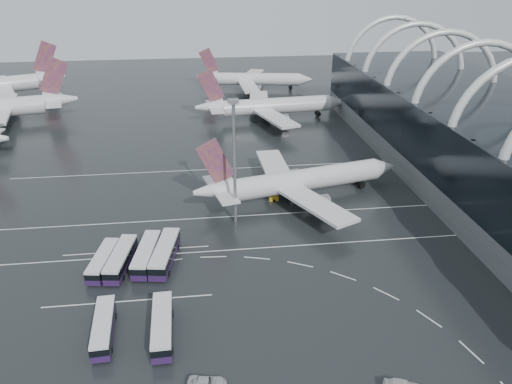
{
  "coord_description": "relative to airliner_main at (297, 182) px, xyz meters",
  "views": [
    {
      "loc": [
        -11.15,
        -85.76,
        51.75
      ],
      "look_at": [
        0.69,
        9.21,
        7.0
      ],
      "focal_mm": 35.0,
      "sensor_mm": 36.0,
      "label": 1
    }
  ],
  "objects": [
    {
      "name": "jet_remote_far",
      "position": [
        -99.41,
        107.26,
        1.26
      ],
      "size": [
        48.52,
        39.56,
        21.88
      ],
      "rotation": [
        0.0,
        0.0,
        3.54
      ],
      "color": "silver",
      "rests_on": "ground"
    },
    {
      "name": "lane_marking_far",
      "position": [
        -11.57,
        20.63,
        -4.38
      ],
      "size": [
        120.0,
        0.25,
        0.01
      ],
      "primitive_type": "cube",
      "color": "white",
      "rests_on": "ground"
    },
    {
      "name": "gse_cart_belly_b",
      "position": [
        11.09,
        12.97,
        -3.82
      ],
      "size": [
        2.06,
        1.22,
        1.12
      ],
      "primitive_type": "cube",
      "color": "slate",
      "rests_on": "ground"
    },
    {
      "name": "bus_bay_line_north",
      "position": [
        -35.57,
        -19.37,
        -4.38
      ],
      "size": [
        28.0,
        0.25,
        0.01
      ],
      "primitive_type": "cube",
      "color": "white",
      "rests_on": "ground"
    },
    {
      "name": "bus_row_near_b",
      "position": [
        -37.78,
        -24.83,
        -2.61
      ],
      "size": [
        4.94,
        13.38,
        3.22
      ],
      "rotation": [
        0.0,
        0.0,
        1.41
      ],
      "color": "#1F1239",
      "rests_on": "ground"
    },
    {
      "name": "ground",
      "position": [
        -11.57,
        -19.37,
        -4.38
      ],
      "size": [
        420.0,
        420.0,
        0.0
      ],
      "primitive_type": "plane",
      "color": "black",
      "rests_on": "ground"
    },
    {
      "name": "lane_marking_mid",
      "position": [
        -11.57,
        -7.37,
        -4.38
      ],
      "size": [
        120.0,
        0.25,
        0.01
      ],
      "primitive_type": "cube",
      "color": "white",
      "rests_on": "ground"
    },
    {
      "name": "bus_row_near_a",
      "position": [
        -40.99,
        -24.84,
        -2.75
      ],
      "size": [
        4.61,
        12.33,
        2.97
      ],
      "rotation": [
        0.0,
        0.0,
        1.41
      ],
      "color": "#1F1239",
      "rests_on": "ground"
    },
    {
      "name": "bus_row_far_a",
      "position": [
        -38.14,
        -43.56,
        -2.74
      ],
      "size": [
        3.44,
        12.29,
        2.99
      ],
      "rotation": [
        0.0,
        0.0,
        1.63
      ],
      "color": "#1F1239",
      "rests_on": "ground"
    },
    {
      "name": "floodlight_mast",
      "position": [
        -15.31,
        -9.75,
        12.58
      ],
      "size": [
        2.07,
        2.07,
        26.96
      ],
      "color": "gray",
      "rests_on": "ground"
    },
    {
      "name": "gse_cart_belly_c",
      "position": [
        -5.44,
        -0.4,
        -3.79
      ],
      "size": [
        2.17,
        1.28,
        1.18
      ],
      "primitive_type": "cube",
      "color": "gold",
      "rests_on": "ground"
    },
    {
      "name": "gse_cart_belly_d",
      "position": [
        16.88,
        7.2,
        -3.77
      ],
      "size": [
        2.23,
        1.32,
        1.21
      ],
      "primitive_type": "cube",
      "color": "slate",
      "rests_on": "ground"
    },
    {
      "name": "airliner_gate_c",
      "position": [
        2.47,
        109.96,
        0.07
      ],
      "size": [
        49.89,
        45.46,
        17.8
      ],
      "rotation": [
        0.0,
        0.0,
        -0.17
      ],
      "color": "silver",
      "rests_on": "ground"
    },
    {
      "name": "van_curve_a",
      "position": [
        -23.08,
        -55.63,
        -3.65
      ],
      "size": [
        5.62,
        3.31,
        1.47
      ],
      "primitive_type": "imported",
      "rotation": [
        0.0,
        0.0,
        1.4
      ],
      "color": "beige",
      "rests_on": "ground"
    },
    {
      "name": "jet_remote_mid",
      "position": [
        -87.76,
        71.43,
        1.28
      ],
      "size": [
        50.27,
        40.7,
        21.92
      ],
      "rotation": [
        0.0,
        0.0,
        3.34
      ],
      "color": "silver",
      "rests_on": "ground"
    },
    {
      "name": "terminal",
      "position": [
        49.99,
        0.46,
        6.49
      ],
      "size": [
        42.0,
        160.0,
        34.9
      ],
      "color": "#5A5C60",
      "rests_on": "ground"
    },
    {
      "name": "bus_row_far_c",
      "position": [
        -29.4,
        -44.44,
        -2.61
      ],
      "size": [
        3.37,
        13.13,
        3.22
      ],
      "rotation": [
        0.0,
        0.0,
        1.59
      ],
      "color": "#1F1239",
      "rests_on": "ground"
    },
    {
      "name": "airliner_gate_b",
      "position": [
        3.07,
        64.68,
        0.31
      ],
      "size": [
        54.07,
        48.42,
        18.76
      ],
      "rotation": [
        0.0,
        0.0,
        0.09
      ],
      "color": "silver",
      "rests_on": "ground"
    },
    {
      "name": "bus_row_near_d",
      "position": [
        -29.79,
        -24.09,
        -2.48
      ],
      "size": [
        5.48,
        14.36,
        3.45
      ],
      "rotation": [
        0.0,
        0.0,
        1.4
      ],
      "color": "#1F1239",
      "rests_on": "ground"
    },
    {
      "name": "bus_bay_line_south",
      "position": [
        -35.57,
        -35.37,
        -4.38
      ],
      "size": [
        28.0,
        0.25,
        0.01
      ],
      "primitive_type": "cube",
      "color": "white",
      "rests_on": "ground"
    },
    {
      "name": "airliner_main",
      "position": [
        0.0,
        0.0,
        0.0
      ],
      "size": [
        51.23,
        44.25,
        17.5
      ],
      "rotation": [
        0.0,
        0.0,
        0.24
      ],
      "color": "silver",
      "rests_on": "ground"
    },
    {
      "name": "lane_marking_near",
      "position": [
        -11.57,
        -21.37,
        -4.38
      ],
      "size": [
        120.0,
        0.25,
        0.01
      ],
      "primitive_type": "cube",
      "color": "white",
      "rests_on": "ground"
    },
    {
      "name": "bus_row_near_c",
      "position": [
        -33.24,
        -23.88,
        -2.59
      ],
      "size": [
        4.87,
        13.56,
        3.27
      ],
      "rotation": [
        0.0,
        0.0,
        1.43
      ],
      "color": "#1F1239",
      "rests_on": "ground"
    }
  ]
}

